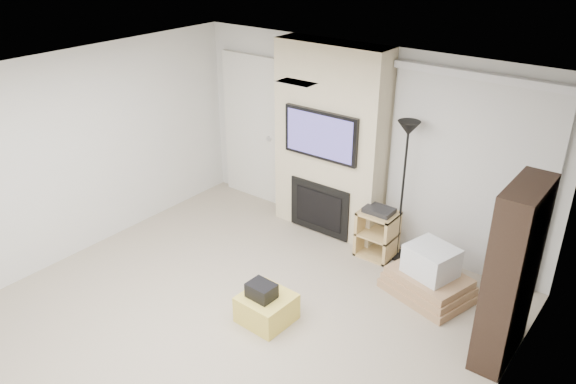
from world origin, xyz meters
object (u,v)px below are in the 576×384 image
Objects in this scene: ottoman at (267,308)px; av_stand at (377,231)px; bookshelf at (511,275)px; floor_lamp at (406,152)px; box_stack at (429,277)px.

av_stand is (0.27, 1.82, 0.20)m from ottoman.
ottoman is 0.28× the size of bookshelf.
av_stand is at bearing -147.11° from floor_lamp.
floor_lamp is 0.98× the size of bookshelf.
box_stack is (1.14, 1.45, 0.08)m from ottoman.
av_stand is (-0.22, -0.14, -1.04)m from floor_lamp.
ottoman is 0.76× the size of av_stand.
floor_lamp is at bearing 32.89° from av_stand.
box_stack reaches higher than ottoman.
bookshelf reaches higher than av_stand.
box_stack is (0.65, -0.51, -1.16)m from floor_lamp.
bookshelf reaches higher than floor_lamp.
ottoman is 1.85m from box_stack.
box_stack is 1.25m from bookshelf.
box_stack is at bearing -23.31° from av_stand.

